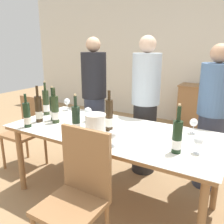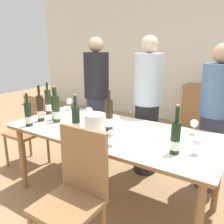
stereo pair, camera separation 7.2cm
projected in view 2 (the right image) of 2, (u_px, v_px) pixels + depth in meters
name	position (u px, v px, depth m)	size (l,w,h in m)	color
ground_plane	(112.00, 198.00, 2.48)	(12.00, 12.00, 0.00)	#A37F56
back_wall	(197.00, 53.00, 4.52)	(8.00, 0.10, 2.80)	silver
dining_table	(112.00, 136.00, 2.30)	(2.05, 0.91, 0.76)	#996B42
ice_bucket	(95.00, 125.00, 2.10)	(0.19, 0.19, 0.21)	white
wine_bottle_0	(40.00, 109.00, 2.52)	(0.07, 0.07, 0.39)	#332314
wine_bottle_1	(76.00, 121.00, 2.15)	(0.08, 0.08, 0.37)	#1E3323
wine_bottle_2	(56.00, 110.00, 2.48)	(0.08, 0.08, 0.37)	#28381E
wine_bottle_3	(175.00, 138.00, 1.75)	(0.07, 0.07, 0.38)	black
wine_bottle_4	(28.00, 115.00, 2.36)	(0.07, 0.07, 0.34)	black
wine_bottle_5	(48.00, 103.00, 2.77)	(0.07, 0.07, 0.39)	#28381E
wine_bottle_6	(109.00, 116.00, 2.23)	(0.07, 0.07, 0.39)	#332314
wine_bottle_7	(55.00, 108.00, 2.57)	(0.07, 0.07, 0.37)	black
wine_glass_0	(89.00, 111.00, 2.52)	(0.08, 0.08, 0.15)	white
wine_glass_1	(194.00, 124.00, 2.14)	(0.07, 0.07, 0.14)	white
wine_glass_2	(69.00, 102.00, 2.96)	(0.08, 0.08, 0.15)	white
wine_glass_3	(197.00, 143.00, 1.74)	(0.07, 0.07, 0.13)	white
wine_glass_4	(111.00, 135.00, 1.90)	(0.08, 0.08, 0.14)	white
wine_glass_5	(177.00, 129.00, 2.05)	(0.07, 0.07, 0.13)	white
chair_near_front	(76.00, 187.00, 1.72)	(0.42, 0.42, 0.97)	#996B42
chair_left_end	(31.00, 126.00, 3.10)	(0.42, 0.42, 0.90)	#996B42
person_host	(97.00, 100.00, 3.21)	(0.33, 0.33, 1.65)	#383F56
person_guest_left	(147.00, 108.00, 2.80)	(0.33, 0.33, 1.65)	#262628
person_guest_right	(214.00, 121.00, 2.48)	(0.33, 0.33, 1.56)	#383F56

